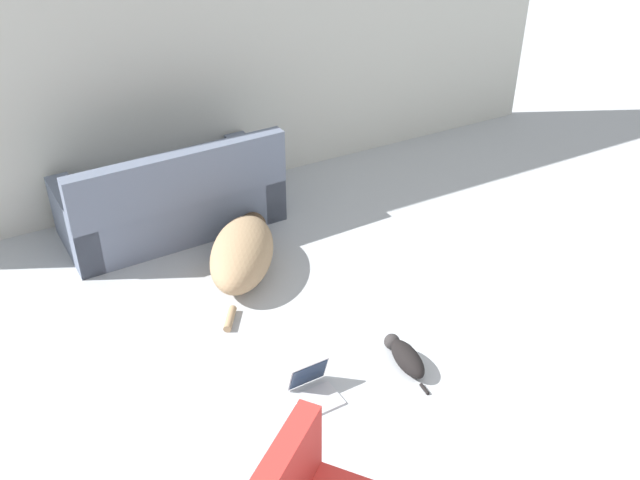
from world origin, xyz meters
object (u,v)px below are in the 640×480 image
at_px(couch, 172,201).
at_px(laptop_open, 312,385).
at_px(dog, 243,252).
at_px(cat, 405,357).

height_order(couch, laptop_open, couch).
bearing_deg(dog, couch, 49.42).
distance_m(couch, laptop_open, 2.45).
bearing_deg(cat, laptop_open, 89.55).
xyz_separation_m(cat, laptop_open, (-0.69, 0.07, -0.00)).
bearing_deg(dog, cat, -128.73).
bearing_deg(couch, cat, 106.06).
relative_size(cat, laptop_open, 1.83).
height_order(couch, dog, couch).
bearing_deg(cat, couch, 23.24).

